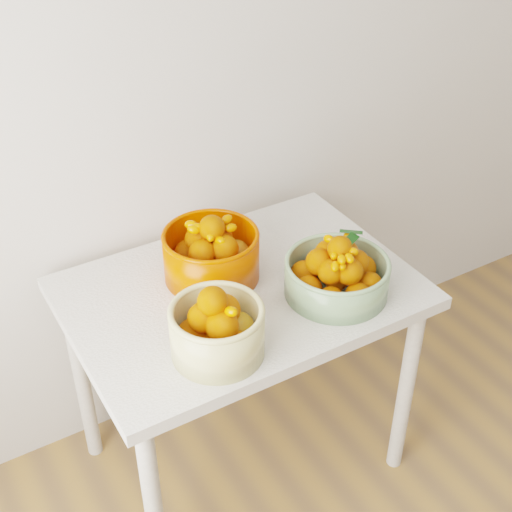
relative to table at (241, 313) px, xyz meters
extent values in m
cube|color=silver|center=(0.42, 0.40, 0.70)|extent=(4.00, 0.04, 2.70)
cube|color=silver|center=(0.00, 0.00, 0.08)|extent=(1.00, 0.70, 0.04)
cylinder|color=silver|center=(-0.44, -0.29, -0.30)|extent=(0.05, 0.05, 0.71)
cylinder|color=silver|center=(0.44, -0.29, -0.30)|extent=(0.05, 0.05, 0.71)
cylinder|color=silver|center=(-0.44, 0.29, -0.30)|extent=(0.05, 0.05, 0.71)
cylinder|color=silver|center=(0.44, 0.29, -0.30)|extent=(0.05, 0.05, 0.71)
cylinder|color=#D6C986|center=(-0.19, -0.21, 0.16)|extent=(0.30, 0.30, 0.14)
torus|color=#D6C986|center=(-0.19, -0.21, 0.23)|extent=(0.31, 0.31, 0.02)
sphere|color=#D1660C|center=(-0.12, -0.21, 0.15)|extent=(0.09, 0.09, 0.09)
sphere|color=#D1660C|center=(-0.17, -0.15, 0.15)|extent=(0.08, 0.08, 0.08)
sphere|color=#F55A00|center=(-0.24, -0.17, 0.15)|extent=(0.09, 0.09, 0.09)
sphere|color=#F55A00|center=(-0.24, -0.25, 0.15)|extent=(0.08, 0.08, 0.08)
sphere|color=#F55A00|center=(-0.17, -0.27, 0.15)|extent=(0.09, 0.09, 0.09)
sphere|color=#F55A00|center=(-0.19, -0.21, 0.15)|extent=(0.08, 0.08, 0.08)
sphere|color=#F55A00|center=(-0.16, -0.19, 0.21)|extent=(0.08, 0.08, 0.08)
sphere|color=#F55A00|center=(-0.22, -0.19, 0.21)|extent=(0.08, 0.08, 0.08)
sphere|color=#F55A00|center=(-0.19, -0.24, 0.21)|extent=(0.08, 0.08, 0.08)
sphere|color=#F55A00|center=(-0.19, -0.21, 0.27)|extent=(0.08, 0.08, 0.08)
ellipsoid|color=#F96902|center=(-0.17, -0.25, 0.26)|extent=(0.04, 0.05, 0.04)
ellipsoid|color=#F96902|center=(-0.18, -0.20, 0.25)|extent=(0.05, 0.05, 0.04)
cylinder|color=#81A577|center=(0.23, -0.16, 0.15)|extent=(0.36, 0.36, 0.10)
torus|color=#81A577|center=(0.23, -0.16, 0.20)|extent=(0.37, 0.37, 0.01)
sphere|color=#F55A00|center=(0.32, -0.16, 0.15)|extent=(0.08, 0.08, 0.08)
sphere|color=#F55A00|center=(0.29, -0.09, 0.15)|extent=(0.08, 0.08, 0.08)
sphere|color=#F55A00|center=(0.23, -0.06, 0.15)|extent=(0.07, 0.07, 0.07)
sphere|color=#F55A00|center=(0.16, -0.09, 0.15)|extent=(0.08, 0.08, 0.08)
sphere|color=#F55A00|center=(0.13, -0.16, 0.15)|extent=(0.08, 0.08, 0.08)
sphere|color=#F55A00|center=(0.16, -0.23, 0.15)|extent=(0.07, 0.07, 0.07)
sphere|color=#F55A00|center=(0.23, -0.25, 0.15)|extent=(0.08, 0.08, 0.08)
sphere|color=#F55A00|center=(0.29, -0.23, 0.15)|extent=(0.07, 0.07, 0.07)
sphere|color=#F55A00|center=(0.23, -0.16, 0.15)|extent=(0.07, 0.07, 0.07)
sphere|color=#F55A00|center=(0.27, -0.13, 0.20)|extent=(0.07, 0.07, 0.07)
sphere|color=#F55A00|center=(0.23, -0.11, 0.20)|extent=(0.07, 0.07, 0.07)
sphere|color=#F55A00|center=(0.18, -0.13, 0.20)|extent=(0.08, 0.08, 0.08)
sphere|color=#F55A00|center=(0.18, -0.19, 0.20)|extent=(0.07, 0.07, 0.07)
sphere|color=#F55A00|center=(0.23, -0.21, 0.20)|extent=(0.08, 0.08, 0.08)
sphere|color=#F55A00|center=(0.27, -0.18, 0.20)|extent=(0.07, 0.07, 0.07)
sphere|color=#F55A00|center=(0.23, -0.16, 0.25)|extent=(0.07, 0.07, 0.07)
ellipsoid|color=#F96902|center=(0.24, -0.11, 0.22)|extent=(0.04, 0.05, 0.04)
ellipsoid|color=#F96902|center=(0.27, -0.14, 0.26)|extent=(0.04, 0.04, 0.03)
ellipsoid|color=#F96902|center=(0.25, -0.16, 0.22)|extent=(0.04, 0.03, 0.04)
ellipsoid|color=#F96902|center=(0.20, -0.18, 0.25)|extent=(0.05, 0.04, 0.04)
ellipsoid|color=#F96902|center=(0.20, -0.22, 0.24)|extent=(0.04, 0.04, 0.03)
ellipsoid|color=#F96902|center=(0.20, -0.21, 0.26)|extent=(0.04, 0.04, 0.03)
ellipsoid|color=#F96902|center=(0.23, -0.16, 0.23)|extent=(0.04, 0.04, 0.03)
ellipsoid|color=#F96902|center=(0.23, -0.16, 0.24)|extent=(0.03, 0.04, 0.04)
ellipsoid|color=#F96902|center=(0.22, -0.16, 0.25)|extent=(0.04, 0.03, 0.03)
ellipsoid|color=#F96902|center=(0.21, -0.22, 0.26)|extent=(0.03, 0.04, 0.03)
ellipsoid|color=#F96902|center=(0.17, -0.21, 0.24)|extent=(0.04, 0.05, 0.04)
ellipsoid|color=#F96902|center=(0.22, -0.11, 0.26)|extent=(0.03, 0.04, 0.04)
ellipsoid|color=#F96902|center=(0.23, -0.16, 0.26)|extent=(0.04, 0.05, 0.03)
ellipsoid|color=#F96902|center=(0.24, -0.20, 0.26)|extent=(0.04, 0.05, 0.04)
ellipsoid|color=#F96902|center=(0.24, -0.16, 0.26)|extent=(0.04, 0.03, 0.03)
ellipsoid|color=#F96902|center=(0.21, -0.16, 0.24)|extent=(0.04, 0.03, 0.04)
cylinder|color=#D53800|center=(-0.04, 0.09, 0.17)|extent=(0.37, 0.37, 0.15)
torus|color=#D53800|center=(-0.04, 0.09, 0.24)|extent=(0.38, 0.38, 0.01)
sphere|color=#D1660C|center=(0.04, 0.10, 0.15)|extent=(0.08, 0.08, 0.08)
sphere|color=#F55A00|center=(0.00, 0.17, 0.15)|extent=(0.09, 0.09, 0.09)
sphere|color=#F55A00|center=(-0.09, 0.17, 0.15)|extent=(0.08, 0.08, 0.08)
sphere|color=#F55A00|center=(-0.13, 0.09, 0.15)|extent=(0.09, 0.09, 0.09)
sphere|color=#F55A00|center=(-0.09, 0.02, 0.15)|extent=(0.07, 0.07, 0.07)
sphere|color=#F55A00|center=(0.00, 0.02, 0.15)|extent=(0.08, 0.08, 0.08)
sphere|color=#F55A00|center=(-0.04, 0.09, 0.15)|extent=(0.08, 0.08, 0.08)
sphere|color=#F55A00|center=(0.00, 0.11, 0.21)|extent=(0.07, 0.07, 0.07)
sphere|color=#F55A00|center=(-0.07, 0.13, 0.21)|extent=(0.08, 0.08, 0.08)
sphere|color=#F55A00|center=(-0.09, 0.07, 0.21)|extent=(0.08, 0.08, 0.08)
sphere|color=#F55A00|center=(-0.02, 0.05, 0.21)|extent=(0.08, 0.08, 0.08)
sphere|color=#F55A00|center=(-0.04, 0.10, 0.26)|extent=(0.08, 0.08, 0.08)
ellipsoid|color=#F96902|center=(-0.03, 0.06, 0.24)|extent=(0.04, 0.05, 0.04)
ellipsoid|color=#F96902|center=(0.01, 0.11, 0.25)|extent=(0.05, 0.04, 0.03)
ellipsoid|color=#F96902|center=(0.02, 0.09, 0.25)|extent=(0.04, 0.03, 0.03)
ellipsoid|color=#F96902|center=(-0.05, 0.07, 0.25)|extent=(0.05, 0.05, 0.04)
ellipsoid|color=#F96902|center=(-0.08, 0.14, 0.27)|extent=(0.05, 0.05, 0.03)
ellipsoid|color=#F96902|center=(-0.07, 0.12, 0.26)|extent=(0.05, 0.05, 0.03)
ellipsoid|color=#F96902|center=(0.02, 0.11, 0.27)|extent=(0.04, 0.04, 0.04)
ellipsoid|color=#F96902|center=(-0.06, 0.13, 0.23)|extent=(0.05, 0.05, 0.03)
ellipsoid|color=#F96902|center=(-0.09, 0.12, 0.26)|extent=(0.05, 0.04, 0.04)
ellipsoid|color=#F96902|center=(-0.04, 0.12, 0.27)|extent=(0.04, 0.04, 0.03)
ellipsoid|color=#F96902|center=(-0.02, 0.11, 0.26)|extent=(0.05, 0.04, 0.03)
ellipsoid|color=#F96902|center=(-0.05, 0.10, 0.23)|extent=(0.05, 0.05, 0.03)
ellipsoid|color=#F96902|center=(-0.04, 0.09, 0.26)|extent=(0.05, 0.05, 0.04)
camera|label=1|loc=(-0.80, -1.44, 1.37)|focal=50.00mm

